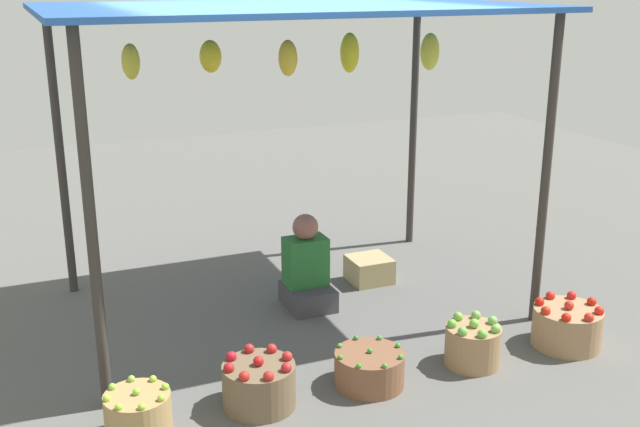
% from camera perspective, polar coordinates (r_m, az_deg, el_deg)
% --- Properties ---
extents(ground_plane, '(14.00, 14.00, 0.00)m').
position_cam_1_polar(ground_plane, '(6.42, -1.96, -6.71)').
color(ground_plane, '#595855').
extents(market_stall_structure, '(3.59, 2.31, 2.40)m').
position_cam_1_polar(market_stall_structure, '(5.88, -2.15, 13.44)').
color(market_stall_structure, '#38332D').
rests_on(market_stall_structure, ground).
extents(vendor_person, '(0.36, 0.44, 0.78)m').
position_cam_1_polar(vendor_person, '(6.28, -1.00, -4.31)').
color(vendor_person, '#423F46').
rests_on(vendor_person, ground).
extents(basket_limes, '(0.39, 0.39, 0.33)m').
position_cam_1_polar(basket_limes, '(4.78, -13.31, -14.38)').
color(basket_limes, '#A88651').
rests_on(basket_limes, ground).
extents(basket_red_apples, '(0.46, 0.46, 0.35)m').
position_cam_1_polar(basket_red_apples, '(4.97, -4.54, -12.50)').
color(basket_red_apples, brown).
rests_on(basket_red_apples, ground).
extents(basket_green_chilies, '(0.47, 0.47, 0.26)m').
position_cam_1_polar(basket_green_chilies, '(5.21, 3.67, -11.38)').
color(basket_green_chilies, brown).
rests_on(basket_green_chilies, ground).
extents(basket_green_apples, '(0.39, 0.39, 0.34)m').
position_cam_1_polar(basket_green_apples, '(5.54, 11.25, -9.48)').
color(basket_green_apples, '#9C7851').
rests_on(basket_green_apples, ground).
extents(basket_red_tomatoes, '(0.50, 0.50, 0.35)m').
position_cam_1_polar(basket_red_tomatoes, '(5.97, 17.82, -7.94)').
color(basket_red_tomatoes, '#9D7854').
rests_on(basket_red_tomatoes, ground).
extents(wooden_crate_near_vendor, '(0.35, 0.34, 0.22)m').
position_cam_1_polar(wooden_crate_near_vendor, '(6.85, 3.67, -4.15)').
color(wooden_crate_near_vendor, tan).
rests_on(wooden_crate_near_vendor, ground).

